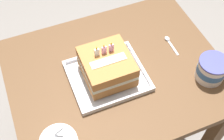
{
  "coord_description": "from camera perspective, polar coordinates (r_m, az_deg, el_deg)",
  "views": [
    {
      "loc": [
        -0.31,
        -0.7,
        1.75
      ],
      "look_at": [
        -0.03,
        -0.01,
        0.74
      ],
      "focal_mm": 48.14,
      "sensor_mm": 36.0,
      "label": 1
    }
  ],
  "objects": [
    {
      "name": "serving_spoon_near_tray",
      "position": [
        1.42,
        10.75,
        5.4
      ],
      "size": [
        0.02,
        0.12,
        0.01
      ],
      "color": "silver",
      "rests_on": "dining_table"
    },
    {
      "name": "dining_table",
      "position": [
        1.39,
        0.84,
        -3.1
      ],
      "size": [
        0.92,
        0.74,
        0.71
      ],
      "color": "brown",
      "rests_on": "ground_plane"
    },
    {
      "name": "birthday_cake",
      "position": [
        1.21,
        -0.96,
        0.7
      ],
      "size": [
        0.19,
        0.2,
        0.16
      ],
      "color": "#BC7B3F",
      "rests_on": "foil_tray"
    },
    {
      "name": "ground_plane",
      "position": [
        1.91,
        0.62,
        -12.94
      ],
      "size": [
        8.0,
        8.0,
        0.0
      ],
      "primitive_type": "plane",
      "color": "gray"
    },
    {
      "name": "foil_tray",
      "position": [
        1.27,
        -0.92,
        -1.24
      ],
      "size": [
        0.31,
        0.28,
        0.02
      ],
      "color": "silver",
      "rests_on": "dining_table"
    },
    {
      "name": "ice_cream_tub",
      "position": [
        1.3,
        18.38,
        0.13
      ],
      "size": [
        0.12,
        0.12,
        0.1
      ],
      "color": "white",
      "rests_on": "dining_table"
    }
  ]
}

